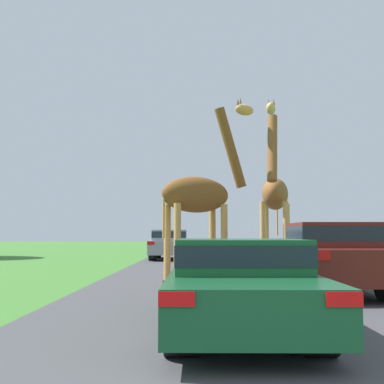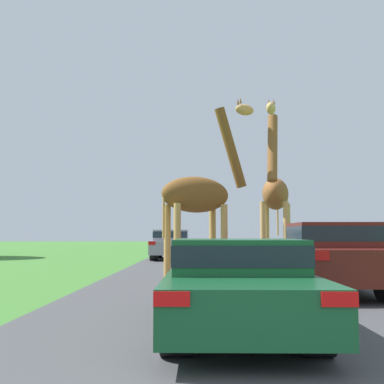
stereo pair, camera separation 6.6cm
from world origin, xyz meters
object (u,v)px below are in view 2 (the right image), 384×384
at_px(car_lead_maroon, 236,281).
at_px(car_queue_right, 171,244).
at_px(car_queue_left, 332,256).
at_px(giraffe_companion, 275,195).
at_px(giraffe_near_road, 200,196).

bearing_deg(car_lead_maroon, car_queue_right, 96.17).
relative_size(car_lead_maroon, car_queue_left, 1.11).
relative_size(giraffe_companion, car_lead_maroon, 1.11).
height_order(car_queue_right, car_queue_left, car_queue_left).
bearing_deg(car_queue_left, giraffe_companion, 102.19).
bearing_deg(giraffe_near_road, giraffe_companion, 96.49).
bearing_deg(car_queue_left, car_lead_maroon, -120.36).
xyz_separation_m(giraffe_near_road, car_queue_right, (-1.45, 11.92, -1.45)).
bearing_deg(giraffe_companion, car_queue_right, -58.73).
distance_m(car_queue_right, car_queue_left, 14.41).
bearing_deg(car_queue_right, giraffe_near_road, -83.06).
xyz_separation_m(giraffe_near_road, car_lead_maroon, (0.47, -5.87, -1.58)).
relative_size(giraffe_companion, car_queue_right, 1.12).
height_order(giraffe_near_road, giraffe_companion, giraffe_near_road).
distance_m(giraffe_near_road, car_queue_right, 12.10).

